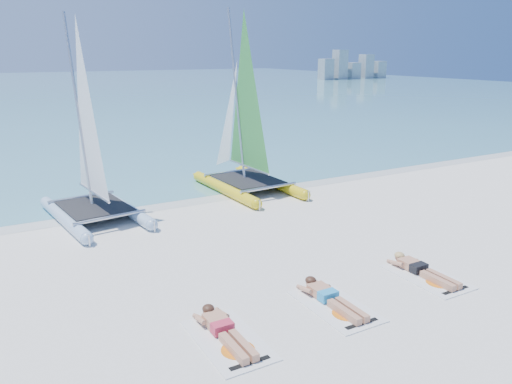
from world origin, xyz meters
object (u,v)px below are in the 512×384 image
catamaran_yellow (241,132)px  towel_c (426,277)px  sunbather_c (420,269)px  catamaran_blue (89,158)px  towel_a (228,340)px  sunbather_a (223,329)px  sunbather_b (329,297)px  towel_b (335,306)px

catamaran_yellow → towel_c: 8.71m
catamaran_yellow → sunbather_c: bearing=-92.3°
catamaran_blue → towel_a: catamaran_blue is taller
towel_a → sunbather_a: size_ratio=1.07×
sunbather_b → catamaran_blue: bearing=110.9°
towel_a → towel_c: 4.78m
towel_a → sunbather_c: size_ratio=1.07×
sunbather_b → towel_c: 2.51m
sunbather_b → sunbather_c: (2.50, 0.07, 0.00)m
catamaran_blue → towel_b: (2.85, -7.63, -1.76)m
sunbather_a → sunbather_b: size_ratio=1.00×
sunbather_b → towel_c: sunbather_b is taller
sunbather_a → sunbather_c: 4.78m
catamaran_blue → sunbather_b: 8.13m
catamaran_yellow → sunbather_b: catamaran_yellow is taller
sunbather_a → towel_b: sunbather_a is taller
catamaran_blue → towel_c: catamaran_blue is taller
sunbather_c → towel_a: bearing=-176.3°
catamaran_yellow → towel_a: 10.02m
towel_a → catamaran_yellow: bearing=61.2°
towel_a → sunbather_b: bearing=6.1°
sunbather_b → sunbather_c: same height
sunbather_b → sunbather_c: 2.50m
sunbather_b → catamaran_yellow: bearing=73.6°
catamaran_yellow → sunbather_a: bearing=-122.0°
sunbather_c → towel_b: bearing=-174.1°
sunbather_b → towel_c: bearing=-2.8°
catamaran_blue → sunbather_c: 9.25m
sunbather_a → towel_b: 2.29m
catamaran_blue → catamaran_yellow: (5.30, 0.93, 0.22)m
towel_b → sunbather_b: size_ratio=1.07×
catamaran_blue → towel_b: size_ratio=3.21×
towel_a → sunbather_b: (2.28, 0.24, 0.11)m
towel_b → catamaran_blue: bearing=110.5°
sunbather_c → sunbather_a: bearing=-178.6°
catamaran_blue → sunbather_b: size_ratio=3.44×
towel_c → towel_b: bearing=-178.5°
catamaran_blue → catamaran_yellow: catamaran_yellow is taller
catamaran_yellow → towel_a: catamaran_yellow is taller
catamaran_yellow → sunbather_c: size_ratio=3.66×
towel_a → towel_b: 2.28m
catamaran_blue → towel_a: bearing=-92.8°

